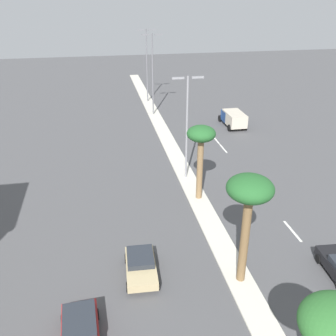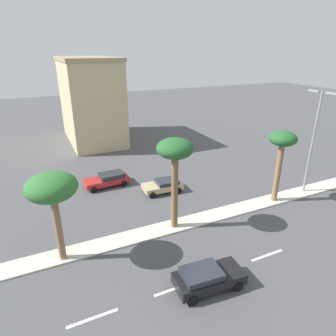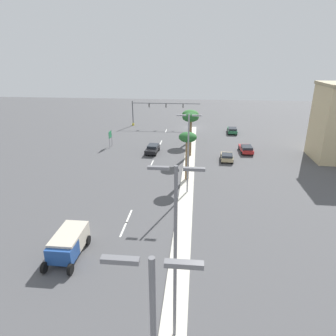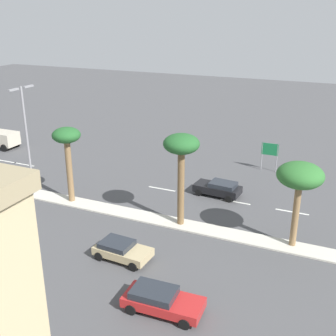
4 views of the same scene
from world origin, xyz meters
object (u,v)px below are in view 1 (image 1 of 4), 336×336
(palm_tree_left, at_px, (201,140))
(street_lamp_rear, at_px, (187,121))
(sedan_tan_outboard, at_px, (141,265))
(sedan_red_far, at_px, (80,333))
(box_truck, at_px, (233,118))
(palm_tree_trailing, at_px, (249,196))
(street_lamp_trailing, at_px, (147,61))
(street_lamp_near, at_px, (153,69))

(palm_tree_left, relative_size, street_lamp_rear, 0.68)
(sedan_tan_outboard, relative_size, sedan_red_far, 0.86)
(sedan_tan_outboard, bearing_deg, sedan_red_far, -128.62)
(palm_tree_left, bearing_deg, box_truck, 61.79)
(palm_tree_left, relative_size, box_truck, 1.29)
(sedan_red_far, xyz_separation_m, box_truck, (19.82, 31.64, 0.48))
(palm_tree_trailing, distance_m, street_lamp_trailing, 43.06)
(street_lamp_near, relative_size, street_lamp_trailing, 1.00)
(street_lamp_trailing, bearing_deg, palm_tree_trailing, -89.98)
(palm_tree_trailing, bearing_deg, street_lamp_near, 90.27)
(palm_tree_left, bearing_deg, sedan_red_far, -126.74)
(palm_tree_left, relative_size, sedan_red_far, 1.46)
(street_lamp_near, height_order, sedan_tan_outboard, street_lamp_near)
(street_lamp_rear, relative_size, street_lamp_near, 0.88)
(street_lamp_near, height_order, box_truck, street_lamp_near)
(sedan_tan_outboard, height_order, box_truck, box_truck)
(street_lamp_rear, distance_m, street_lamp_near, 21.08)
(street_lamp_near, xyz_separation_m, sedan_red_far, (-9.89, -38.80, -5.98))
(palm_tree_left, xyz_separation_m, street_lamp_near, (-0.23, 25.24, 1.02))
(sedan_tan_outboard, bearing_deg, street_lamp_trailing, 81.39)
(street_lamp_rear, height_order, sedan_tan_outboard, street_lamp_rear)
(street_lamp_near, bearing_deg, palm_tree_trailing, -89.73)
(sedan_red_far, bearing_deg, street_lamp_trailing, 77.68)
(street_lamp_trailing, bearing_deg, box_truck, -55.73)
(palm_tree_trailing, height_order, sedan_red_far, palm_tree_trailing)
(sedan_red_far, relative_size, box_truck, 0.89)
(sedan_tan_outboard, xyz_separation_m, sedan_red_far, (-3.80, -4.76, 0.04))
(palm_tree_left, distance_m, street_lamp_near, 25.26)
(box_truck, bearing_deg, sedan_tan_outboard, -120.80)
(palm_tree_trailing, distance_m, street_lamp_near, 35.87)
(palm_tree_left, distance_m, street_lamp_rear, 4.19)
(street_lamp_rear, height_order, sedan_red_far, street_lamp_rear)
(palm_tree_trailing, xyz_separation_m, street_lamp_rear, (-0.15, 14.81, -0.36))
(palm_tree_left, bearing_deg, palm_tree_trailing, -90.35)
(palm_tree_left, height_order, box_truck, palm_tree_left)
(palm_tree_trailing, height_order, palm_tree_left, palm_tree_trailing)
(street_lamp_near, bearing_deg, street_lamp_trailing, 88.75)
(palm_tree_trailing, xyz_separation_m, street_lamp_trailing, (-0.01, 43.06, 0.34))
(street_lamp_rear, distance_m, sedan_red_far, 20.98)
(street_lamp_near, relative_size, sedan_red_far, 2.45)
(sedan_tan_outboard, bearing_deg, palm_tree_trailing, -16.36)
(street_lamp_trailing, bearing_deg, sedan_red_far, -102.32)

